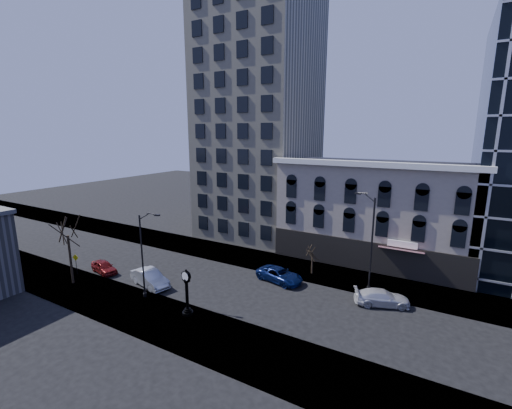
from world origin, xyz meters
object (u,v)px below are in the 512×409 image
Objects in this scene: street_clock at (187,294)px; car_near_b at (150,278)px; street_lamp_near at (146,233)px; warning_sign at (76,261)px; car_near_a at (104,267)px.

street_clock is 0.82× the size of car_near_b.
street_lamp_near is 12.23m from warning_sign.
street_clock is 6.88m from street_lamp_near.
street_clock is at bearing -15.26° from warning_sign.
street_lamp_near reaches higher than car_near_a.
warning_sign is 2.98m from car_near_a.
street_lamp_near is (-5.13, 0.60, 4.54)m from street_clock.
warning_sign reaches higher than car_near_a.
street_lamp_near is 11.10m from car_near_a.
street_clock is 1.80× the size of warning_sign.
warning_sign is (-11.24, -0.12, -4.83)m from street_lamp_near.
warning_sign is (-16.37, 0.48, -0.29)m from street_clock.
car_near_a is at bearing 104.87° from car_near_b.
car_near_b is (-2.15, 2.00, -5.70)m from street_lamp_near.
car_near_a is (-14.38, 2.44, -1.32)m from street_clock.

